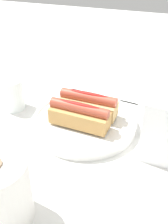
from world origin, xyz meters
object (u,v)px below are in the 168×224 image
napkin_box (168,135)px  chopstick_near (93,96)px  water_glass (12,95)px  serving_bowl (84,123)px  hotdog_front (88,104)px  hotdog_back (79,115)px  chopstick_far (104,96)px

napkin_box → chopstick_near: size_ratio=0.68×
water_glass → chopstick_near: water_glass is taller
water_glass → serving_bowl: bearing=172.4°
serving_bowl → hotdog_front: hotdog_front is taller
hotdog_back → napkin_box: (-0.21, 0.04, 0.02)m
serving_bowl → chopstick_far: 0.17m
serving_bowl → hotdog_back: bearing=83.2°
water_glass → napkin_box: (-0.43, 0.10, 0.03)m
hotdog_back → chopstick_near: bearing=-84.8°
serving_bowl → hotdog_front: (-0.00, -0.03, 0.04)m
napkin_box → hotdog_back: bearing=-5.4°
serving_bowl → chopstick_far: (-0.01, -0.17, -0.01)m
serving_bowl → hotdog_back: 0.05m
serving_bowl → hotdog_front: 0.05m
chopstick_near → serving_bowl: bearing=110.6°
hotdog_front → chopstick_far: hotdog_front is taller
hotdog_front → hotdog_back: (0.01, 0.05, 0.00)m
hotdog_front → water_glass: bearing=-0.6°
chopstick_near → chopstick_far: 0.03m
water_glass → chopstick_far: 0.27m
hotdog_front → chopstick_near: 0.14m
water_glass → chopstick_near: bearing=-148.1°
serving_bowl → hotdog_front: bearing=-96.8°
chopstick_far → hotdog_back: bearing=94.0°
hotdog_back → water_glass: (0.22, -0.06, -0.01)m
water_glass → chopstick_far: (-0.23, -0.14, -0.04)m
serving_bowl → water_glass: (0.22, -0.03, 0.03)m
serving_bowl → napkin_box: napkin_box is taller
hotdog_front → water_glass: (0.23, -0.00, -0.01)m
chopstick_near → water_glass: bearing=45.2°
hotdog_front → hotdog_back: size_ratio=0.99×
chopstick_far → hotdog_front: bearing=95.1°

